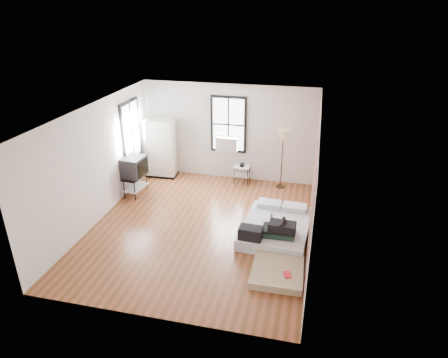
% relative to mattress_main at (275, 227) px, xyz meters
% --- Properties ---
extents(ground, '(6.00, 6.00, 0.00)m').
position_rel_mattress_main_xyz_m(ground, '(-1.74, -0.12, -0.17)').
color(ground, '#5A3417').
rests_on(ground, ground).
extents(room_shell, '(5.02, 6.02, 2.80)m').
position_rel_mattress_main_xyz_m(room_shell, '(-1.51, 0.24, 1.56)').
color(room_shell, silver).
rests_on(room_shell, ground).
extents(mattress_main, '(1.57, 2.05, 0.63)m').
position_rel_mattress_main_xyz_m(mattress_main, '(0.00, 0.00, 0.00)').
color(mattress_main, white).
rests_on(mattress_main, ground).
extents(mattress_bare, '(1.02, 1.90, 0.41)m').
position_rel_mattress_main_xyz_m(mattress_bare, '(0.18, -0.94, -0.05)').
color(mattress_bare, tan).
rests_on(mattress_bare, ground).
extents(wardrobe, '(0.90, 0.54, 1.75)m').
position_rel_mattress_main_xyz_m(wardrobe, '(-3.73, 2.53, 0.70)').
color(wardrobe, black).
rests_on(wardrobe, ground).
extents(side_table, '(0.45, 0.36, 0.59)m').
position_rel_mattress_main_xyz_m(side_table, '(-1.28, 2.60, 0.22)').
color(side_table, black).
rests_on(side_table, ground).
extents(floor_lamp, '(0.36, 0.36, 1.69)m').
position_rel_mattress_main_xyz_m(floor_lamp, '(-0.14, 2.53, 1.28)').
color(floor_lamp, '#2F210F').
rests_on(floor_lamp, ground).
extents(tv_stand, '(0.60, 0.81, 1.09)m').
position_rel_mattress_main_xyz_m(tv_stand, '(-3.96, 1.15, 0.61)').
color(tv_stand, black).
rests_on(tv_stand, ground).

